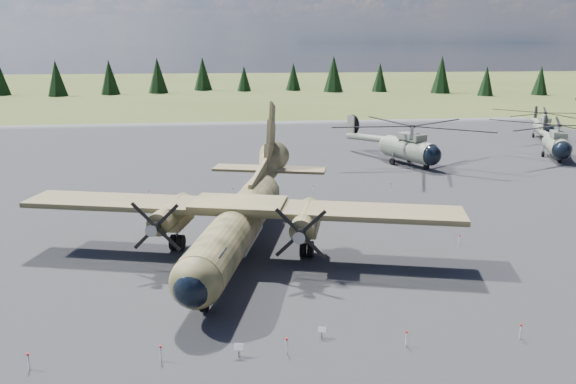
{
  "coord_description": "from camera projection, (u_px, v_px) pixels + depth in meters",
  "views": [
    {
      "loc": [
        -0.75,
        -37.72,
        14.67
      ],
      "look_at": [
        3.87,
        2.0,
        4.01
      ],
      "focal_mm": 35.0,
      "sensor_mm": 36.0,
      "label": 1
    }
  ],
  "objects": [
    {
      "name": "info_placard_right",
      "position": [
        322.0,
        331.0,
        28.68
      ],
      "size": [
        0.44,
        0.29,
        0.64
      ],
      "rotation": [
        0.0,
        0.0,
        -0.3
      ],
      "color": "gray",
      "rests_on": "ground"
    },
    {
      "name": "apron",
      "position": [
        234.0,
        214.0,
        49.66
      ],
      "size": [
        120.0,
        120.0,
        0.04
      ],
      "primitive_type": "cube",
      "color": "#515155",
      "rests_on": "ground"
    },
    {
      "name": "helicopter_far",
      "position": [
        544.0,
        120.0,
        87.8
      ],
      "size": [
        21.54,
        21.54,
        4.24
      ],
      "rotation": [
        0.0,
        0.0,
        -0.37
      ],
      "color": "gray",
      "rests_on": "ground"
    },
    {
      "name": "barrier_fence",
      "position": [
        231.0,
        249.0,
        39.81
      ],
      "size": [
        33.12,
        29.62,
        0.85
      ],
      "color": "white",
      "rests_on": "ground"
    },
    {
      "name": "treeline",
      "position": [
        259.0,
        179.0,
        41.84
      ],
      "size": [
        300.32,
        299.0,
        11.0
      ],
      "color": "black",
      "rests_on": "ground"
    },
    {
      "name": "ground",
      "position": [
        238.0,
        255.0,
        40.07
      ],
      "size": [
        500.0,
        500.0,
        0.0
      ],
      "primitive_type": "plane",
      "color": "#505425",
      "rests_on": "ground"
    },
    {
      "name": "helicopter_mid",
      "position": [
        558.0,
        134.0,
        72.36
      ],
      "size": [
        23.35,
        23.35,
        4.59
      ],
      "rotation": [
        0.0,
        0.0,
        -0.37
      ],
      "color": "gray",
      "rests_on": "ground"
    },
    {
      "name": "transport_plane",
      "position": [
        242.0,
        212.0,
        40.19
      ],
      "size": [
        30.52,
        27.3,
        10.14
      ],
      "rotation": [
        0.0,
        0.0,
        -0.26
      ],
      "color": "#3F4023",
      "rests_on": "ground"
    },
    {
      "name": "info_placard_left",
      "position": [
        239.0,
        348.0,
        26.93
      ],
      "size": [
        0.49,
        0.29,
        0.72
      ],
      "rotation": [
        0.0,
        0.0,
        -0.21
      ],
      "color": "gray",
      "rests_on": "ground"
    },
    {
      "name": "helicopter_near",
      "position": [
        409.0,
        137.0,
        68.57
      ],
      "size": [
        26.23,
        26.23,
        5.04
      ],
      "rotation": [
        0.0,
        0.0,
        0.43
      ],
      "color": "gray",
      "rests_on": "ground"
    }
  ]
}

